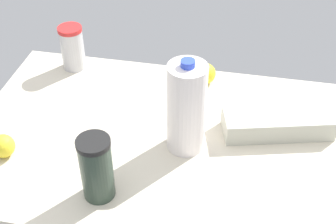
{
  "coord_description": "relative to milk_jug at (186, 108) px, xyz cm",
  "views": [
    {
      "loc": [
        -20.03,
        100.91,
        97.32
      ],
      "look_at": [
        0.0,
        0.0,
        13.0
      ],
      "focal_mm": 50.0,
      "sensor_mm": 36.0,
      "label": 1
    }
  ],
  "objects": [
    {
      "name": "countertop",
      "position": [
        5.54,
        -1.88,
        -15.36
      ],
      "size": [
        120.0,
        76.0,
        3.0
      ],
      "primitive_type": "cube",
      "color": "beige",
      "rests_on": "ground"
    },
    {
      "name": "lemon_loose",
      "position": [
        49.88,
        14.11,
        -10.49
      ],
      "size": [
        6.76,
        6.76,
        6.76
      ],
      "primitive_type": "sphere",
      "color": "yellow",
      "rests_on": "countertop"
    },
    {
      "name": "shaker_bottle",
      "position": [
        18.91,
        22.67,
        -4.45
      ],
      "size": [
        8.54,
        8.54,
        18.75
      ],
      "color": "#2F3F33",
      "rests_on": "countertop"
    },
    {
      "name": "tumbler_cup",
      "position": [
        45.85,
        -32.63,
        -5.81
      ],
      "size": [
        8.35,
        8.35,
        16.04
      ],
      "color": "silver",
      "rests_on": "countertop"
    },
    {
      "name": "lemon_by_jug",
      "position": [
        -1.37,
        -32.35,
        -10.3
      ],
      "size": [
        7.12,
        7.12,
        7.12
      ],
      "primitive_type": "sphere",
      "color": "yellow",
      "rests_on": "countertop"
    },
    {
      "name": "egg_carton",
      "position": [
        -26.08,
        -10.98,
        -10.53
      ],
      "size": [
        34.16,
        18.71,
        6.67
      ],
      "primitive_type": "cube",
      "rotation": [
        0.0,
        0.0,
        0.26
      ],
      "color": "beige",
      "rests_on": "countertop"
    },
    {
      "name": "milk_jug",
      "position": [
        0.0,
        0.0,
        0.0
      ],
      "size": [
        10.94,
        10.94,
        29.29
      ],
      "color": "white",
      "rests_on": "countertop"
    }
  ]
}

